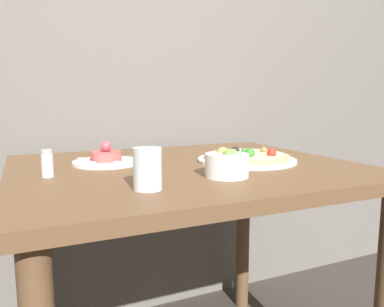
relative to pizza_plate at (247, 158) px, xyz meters
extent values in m
cube|color=slate|center=(-0.20, 0.59, 0.51)|extent=(8.00, 0.05, 2.60)
cube|color=brown|center=(-0.20, 0.03, -0.03)|extent=(1.02, 0.87, 0.03)
cylinder|color=brown|center=(-0.65, 0.41, -0.42)|extent=(0.06, 0.06, 0.74)
cylinder|color=brown|center=(0.25, 0.41, -0.42)|extent=(0.06, 0.06, 0.74)
cylinder|color=white|center=(0.00, 0.00, -0.01)|extent=(0.32, 0.32, 0.01)
cylinder|color=#DBB26B|center=(0.00, 0.00, 0.00)|extent=(0.27, 0.27, 0.01)
cylinder|color=beige|center=(0.00, 0.00, 0.01)|extent=(0.24, 0.24, 0.00)
sphere|color=#387F33|center=(-0.03, -0.06, 0.02)|extent=(0.03, 0.03, 0.03)
sphere|color=#387F33|center=(-0.03, -0.04, 0.02)|extent=(0.03, 0.03, 0.03)
sphere|color=black|center=(-0.04, 0.01, 0.02)|extent=(0.03, 0.03, 0.03)
sphere|color=#B22D23|center=(0.04, -0.07, 0.02)|extent=(0.03, 0.03, 0.03)
sphere|color=#997047|center=(0.07, 0.01, 0.02)|extent=(0.02, 0.02, 0.02)
cylinder|color=white|center=(-0.42, 0.15, -0.01)|extent=(0.21, 0.21, 0.01)
cylinder|color=#B2514C|center=(-0.42, 0.15, 0.01)|extent=(0.09, 0.09, 0.03)
sphere|color=#DB4C5B|center=(-0.42, 0.15, 0.04)|extent=(0.03, 0.03, 0.03)
cube|color=white|center=(-0.35, 0.15, 0.00)|extent=(0.04, 0.02, 0.01)
cube|color=white|center=(-0.40, 0.22, 0.00)|extent=(0.03, 0.04, 0.01)
cube|color=white|center=(-0.48, 0.19, 0.00)|extent=(0.04, 0.04, 0.01)
cube|color=white|center=(-0.48, 0.10, 0.00)|extent=(0.04, 0.04, 0.01)
cube|color=white|center=(-0.40, 0.07, 0.00)|extent=(0.03, 0.04, 0.01)
cylinder|color=white|center=(-0.18, -0.18, 0.02)|extent=(0.11, 0.11, 0.06)
sphere|color=#8EA34C|center=(-0.18, -0.18, 0.04)|extent=(0.03, 0.03, 0.03)
sphere|color=#8EA34C|center=(-0.17, -0.15, 0.04)|extent=(0.04, 0.04, 0.04)
sphere|color=#668E42|center=(-0.18, -0.19, 0.04)|extent=(0.03, 0.03, 0.03)
sphere|color=#668E42|center=(-0.16, -0.17, 0.04)|extent=(0.03, 0.03, 0.03)
cylinder|color=silver|center=(-0.41, -0.23, 0.03)|extent=(0.06, 0.06, 0.09)
cylinder|color=silver|center=(-0.60, 0.01, 0.02)|extent=(0.03, 0.03, 0.06)
cylinder|color=#B2B2B7|center=(-0.60, 0.01, 0.05)|extent=(0.03, 0.03, 0.01)
camera|label=1|loc=(-0.65, -1.01, 0.19)|focal=35.00mm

